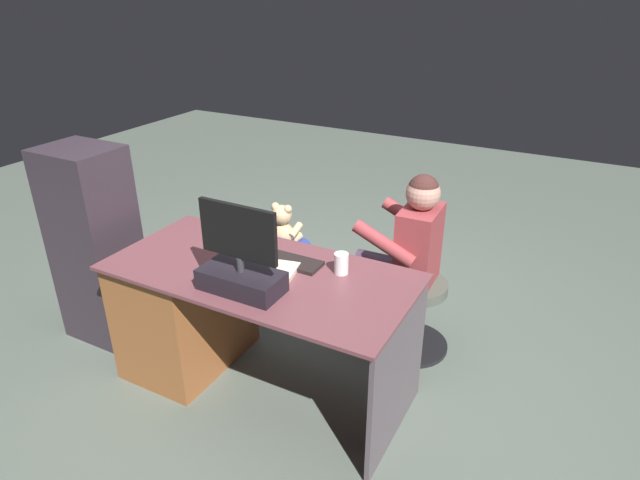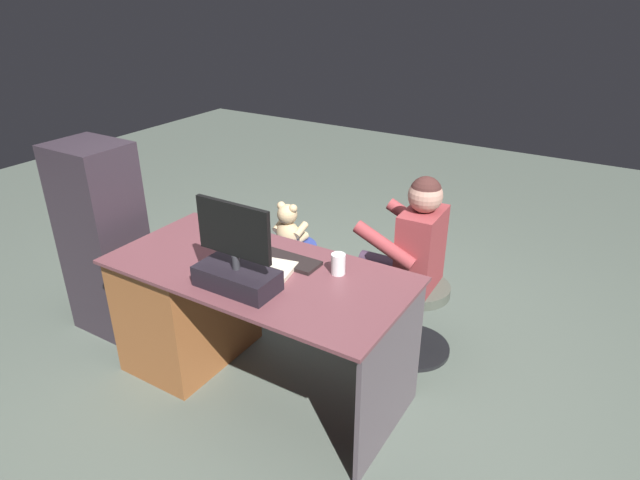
{
  "view_description": "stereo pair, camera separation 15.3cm",
  "coord_description": "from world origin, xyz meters",
  "px_view_note": "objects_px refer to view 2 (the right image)",
  "views": [
    {
      "loc": [
        -1.4,
        2.36,
        2.06
      ],
      "look_at": [
        -0.16,
        0.05,
        0.8
      ],
      "focal_mm": 30.41,
      "sensor_mm": 36.0,
      "label": 1
    },
    {
      "loc": [
        -1.53,
        2.29,
        2.06
      ],
      "look_at": [
        -0.16,
        0.05,
        0.8
      ],
      "focal_mm": 30.41,
      "sensor_mm": 36.0,
      "label": 2
    }
  ],
  "objects_px": {
    "keyboard": "(282,259)",
    "tv_remote": "(219,262)",
    "monitor": "(236,266)",
    "person": "(404,250)",
    "visitor_chair": "(415,312)",
    "cup": "(338,264)",
    "desk": "(200,303)",
    "office_chair_teddy": "(289,271)",
    "computer_mouse": "(239,243)",
    "teddy_bear": "(289,226)"
  },
  "relations": [
    {
      "from": "desk",
      "to": "visitor_chair",
      "type": "bearing_deg",
      "value": -144.66
    },
    {
      "from": "computer_mouse",
      "to": "tv_remote",
      "type": "distance_m",
      "value": 0.23
    },
    {
      "from": "tv_remote",
      "to": "visitor_chair",
      "type": "height_order",
      "value": "tv_remote"
    },
    {
      "from": "computer_mouse",
      "to": "cup",
      "type": "bearing_deg",
      "value": -178.78
    },
    {
      "from": "cup",
      "to": "person",
      "type": "relative_size",
      "value": 0.1
    },
    {
      "from": "keyboard",
      "to": "tv_remote",
      "type": "distance_m",
      "value": 0.33
    },
    {
      "from": "teddy_bear",
      "to": "person",
      "type": "relative_size",
      "value": 0.27
    },
    {
      "from": "teddy_bear",
      "to": "visitor_chair",
      "type": "height_order",
      "value": "teddy_bear"
    },
    {
      "from": "cup",
      "to": "teddy_bear",
      "type": "xyz_separation_m",
      "value": [
        0.72,
        -0.6,
        -0.2
      ]
    },
    {
      "from": "computer_mouse",
      "to": "visitor_chair",
      "type": "height_order",
      "value": "computer_mouse"
    },
    {
      "from": "tv_remote",
      "to": "office_chair_teddy",
      "type": "bearing_deg",
      "value": -88.84
    },
    {
      "from": "visitor_chair",
      "to": "cup",
      "type": "bearing_deg",
      "value": 68.57
    },
    {
      "from": "cup",
      "to": "teddy_bear",
      "type": "bearing_deg",
      "value": -39.94
    },
    {
      "from": "desk",
      "to": "keyboard",
      "type": "bearing_deg",
      "value": -163.98
    },
    {
      "from": "cup",
      "to": "office_chair_teddy",
      "type": "distance_m",
      "value": 1.07
    },
    {
      "from": "monitor",
      "to": "person",
      "type": "relative_size",
      "value": 0.39
    },
    {
      "from": "keyboard",
      "to": "tv_remote",
      "type": "height_order",
      "value": "keyboard"
    },
    {
      "from": "tv_remote",
      "to": "visitor_chair",
      "type": "bearing_deg",
      "value": -143.59
    },
    {
      "from": "keyboard",
      "to": "person",
      "type": "height_order",
      "value": "person"
    },
    {
      "from": "tv_remote",
      "to": "office_chair_teddy",
      "type": "distance_m",
      "value": 0.96
    },
    {
      "from": "computer_mouse",
      "to": "teddy_bear",
      "type": "height_order",
      "value": "computer_mouse"
    },
    {
      "from": "person",
      "to": "desk",
      "type": "bearing_deg",
      "value": 38.23
    },
    {
      "from": "office_chair_teddy",
      "to": "tv_remote",
      "type": "bearing_deg",
      "value": 99.6
    },
    {
      "from": "keyboard",
      "to": "teddy_bear",
      "type": "height_order",
      "value": "teddy_bear"
    },
    {
      "from": "tv_remote",
      "to": "monitor",
      "type": "bearing_deg",
      "value": 142.1
    },
    {
      "from": "monitor",
      "to": "cup",
      "type": "height_order",
      "value": "monitor"
    },
    {
      "from": "monitor",
      "to": "tv_remote",
      "type": "bearing_deg",
      "value": -29.45
    },
    {
      "from": "computer_mouse",
      "to": "visitor_chair",
      "type": "bearing_deg",
      "value": -145.93
    },
    {
      "from": "monitor",
      "to": "person",
      "type": "bearing_deg",
      "value": -116.49
    },
    {
      "from": "monitor",
      "to": "computer_mouse",
      "type": "distance_m",
      "value": 0.46
    },
    {
      "from": "monitor",
      "to": "keyboard",
      "type": "height_order",
      "value": "monitor"
    },
    {
      "from": "office_chair_teddy",
      "to": "teddy_bear",
      "type": "xyz_separation_m",
      "value": [
        -0.0,
        -0.01,
        0.33
      ]
    },
    {
      "from": "computer_mouse",
      "to": "office_chair_teddy",
      "type": "height_order",
      "value": "computer_mouse"
    },
    {
      "from": "cup",
      "to": "office_chair_teddy",
      "type": "height_order",
      "value": "cup"
    },
    {
      "from": "keyboard",
      "to": "tv_remote",
      "type": "bearing_deg",
      "value": 38.45
    },
    {
      "from": "cup",
      "to": "visitor_chair",
      "type": "distance_m",
      "value": 0.79
    },
    {
      "from": "computer_mouse",
      "to": "tv_remote",
      "type": "bearing_deg",
      "value": 102.19
    },
    {
      "from": "desk",
      "to": "office_chair_teddy",
      "type": "relative_size",
      "value": 3.37
    },
    {
      "from": "teddy_bear",
      "to": "visitor_chair",
      "type": "xyz_separation_m",
      "value": [
        -0.94,
        0.04,
        -0.32
      ]
    },
    {
      "from": "monitor",
      "to": "teddy_bear",
      "type": "xyz_separation_m",
      "value": [
        0.37,
        -0.97,
        -0.26
      ]
    },
    {
      "from": "computer_mouse",
      "to": "teddy_bear",
      "type": "distance_m",
      "value": 0.64
    },
    {
      "from": "tv_remote",
      "to": "person",
      "type": "height_order",
      "value": "person"
    },
    {
      "from": "monitor",
      "to": "tv_remote",
      "type": "xyz_separation_m",
      "value": [
        0.24,
        -0.13,
        -0.11
      ]
    },
    {
      "from": "computer_mouse",
      "to": "tv_remote",
      "type": "relative_size",
      "value": 0.64
    },
    {
      "from": "keyboard",
      "to": "visitor_chair",
      "type": "height_order",
      "value": "keyboard"
    },
    {
      "from": "monitor",
      "to": "computer_mouse",
      "type": "bearing_deg",
      "value": -51.37
    },
    {
      "from": "cup",
      "to": "office_chair_teddy",
      "type": "xyz_separation_m",
      "value": [
        0.72,
        -0.59,
        -0.52
      ]
    },
    {
      "from": "computer_mouse",
      "to": "cup",
      "type": "xyz_separation_m",
      "value": [
        -0.62,
        -0.01,
        0.04
      ]
    },
    {
      "from": "monitor",
      "to": "person",
      "type": "height_order",
      "value": "monitor"
    },
    {
      "from": "visitor_chair",
      "to": "computer_mouse",
      "type": "bearing_deg",
      "value": 34.07
    }
  ]
}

